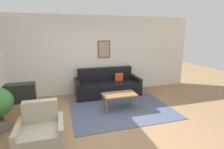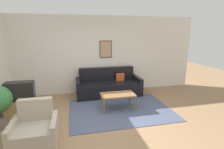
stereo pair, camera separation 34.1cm
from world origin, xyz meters
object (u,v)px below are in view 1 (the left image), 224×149
tv (21,93)px  armchair (41,134)px  coffee_table (119,95)px  couch (107,86)px

tv → armchair: tv is taller
tv → armchair: size_ratio=0.76×
coffee_table → armchair: 2.29m
tv → armchair: 1.26m
coffee_table → armchair: armchair is taller
armchair → couch: bearing=57.0°
couch → armchair: size_ratio=2.62×
coffee_table → tv: (-2.43, -0.13, 0.36)m
coffee_table → tv: size_ratio=1.47×
tv → couch: bearing=29.8°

